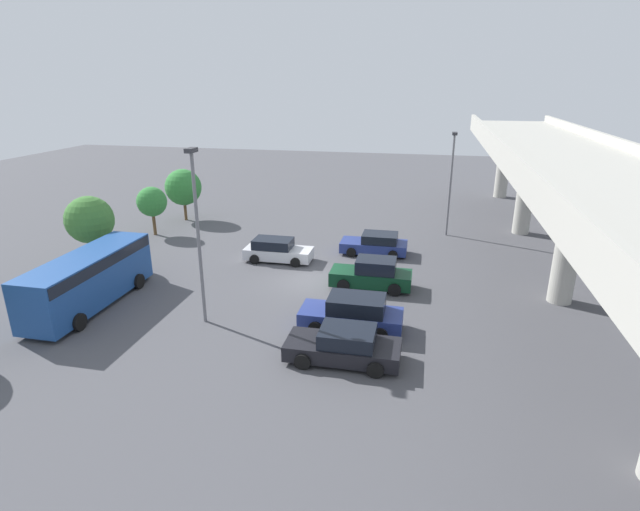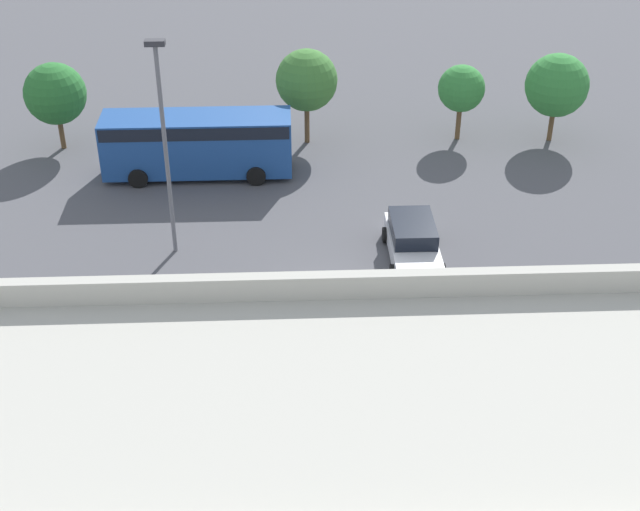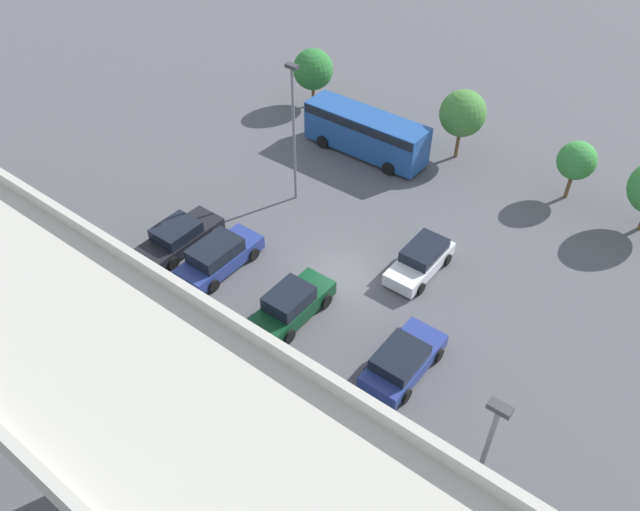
# 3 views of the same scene
# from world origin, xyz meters

# --- Properties ---
(ground_plane) EXTENTS (110.97, 110.97, 0.00)m
(ground_plane) POSITION_xyz_m (0.00, 0.00, 0.00)
(ground_plane) COLOR #4C4C51
(highway_overpass) EXTENTS (53.03, 7.02, 8.04)m
(highway_overpass) POSITION_xyz_m (0.00, 13.67, 6.59)
(highway_overpass) COLOR #ADAAA0
(highway_overpass) RESTS_ON ground_plane
(parked_car_0) EXTENTS (2.22, 4.46, 1.44)m
(parked_car_0) POSITION_xyz_m (-5.70, 3.18, 0.69)
(parked_car_0) COLOR navy
(parked_car_0) RESTS_ON ground_plane
(parked_car_1) EXTENTS (2.02, 4.39, 1.48)m
(parked_car_1) POSITION_xyz_m (-2.97, -2.96, 0.71)
(parked_car_1) COLOR silver
(parked_car_1) RESTS_ON ground_plane
(parked_car_2) EXTENTS (2.05, 4.57, 1.74)m
(parked_car_2) POSITION_xyz_m (0.23, 3.63, 0.80)
(parked_car_2) COLOR #0C381E
(parked_car_2) RESTS_ON ground_plane
(parked_car_3) EXTENTS (2.17, 4.84, 1.67)m
(parked_car_3) POSITION_xyz_m (5.43, 3.30, 0.79)
(parked_car_3) COLOR navy
(parked_car_3) RESTS_ON ground_plane
(parked_car_4) EXTENTS (2.24, 4.81, 1.49)m
(parked_car_4) POSITION_xyz_m (8.33, 3.37, 0.70)
(parked_car_4) COLOR black
(parked_car_4) RESTS_ON ground_plane
(shuttle_bus) EXTENTS (8.33, 2.56, 2.80)m
(shuttle_bus) POSITION_xyz_m (5.71, -10.47, 1.67)
(shuttle_bus) COLOR #1E478C
(shuttle_bus) RESTS_ON ground_plane
(lamp_post_near_aisle) EXTENTS (0.70, 0.35, 7.70)m
(lamp_post_near_aisle) POSITION_xyz_m (-11.19, 8.03, 4.53)
(lamp_post_near_aisle) COLOR slate
(lamp_post_near_aisle) RESTS_ON ground_plane
(lamp_post_mid_lot) EXTENTS (0.70, 0.35, 8.42)m
(lamp_post_mid_lot) POSITION_xyz_m (6.17, -3.90, 4.90)
(lamp_post_mid_lot) COLOR slate
(lamp_post_mid_lot) RESTS_ON ground_plane
(tree_front_centre) EXTENTS (2.24, 2.24, 3.71)m
(tree_front_centre) POSITION_xyz_m (-6.60, -13.80, 2.57)
(tree_front_centre) COLOR brown
(tree_front_centre) RESTS_ON ground_plane
(tree_front_right) EXTENTS (2.91, 2.91, 4.61)m
(tree_front_right) POSITION_xyz_m (0.74, -13.71, 3.14)
(tree_front_right) COLOR brown
(tree_front_right) RESTS_ON ground_plane
(tree_front_far_right) EXTENTS (2.87, 2.87, 4.19)m
(tree_front_far_right) POSITION_xyz_m (12.41, -13.54, 2.74)
(tree_front_far_right) COLOR brown
(tree_front_far_right) RESTS_ON ground_plane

